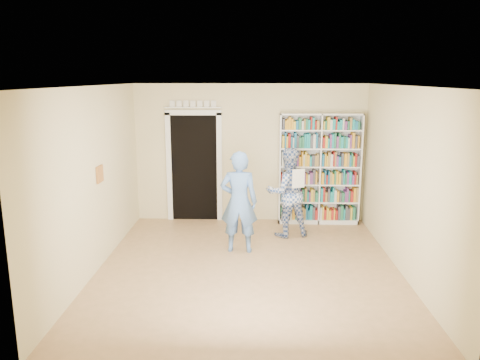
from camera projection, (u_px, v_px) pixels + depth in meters
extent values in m
plane|color=#977449|center=(248.00, 269.00, 7.03)|extent=(5.00, 5.00, 0.00)
plane|color=white|center=(249.00, 86.00, 6.45)|extent=(5.00, 5.00, 0.00)
plane|color=beige|center=(250.00, 153.00, 9.18)|extent=(4.50, 0.00, 4.50)
plane|color=beige|center=(94.00, 180.00, 6.80)|extent=(0.00, 5.00, 5.00)
plane|color=beige|center=(406.00, 182.00, 6.68)|extent=(0.00, 5.00, 5.00)
cube|color=white|center=(319.00, 169.00, 9.05)|extent=(1.56, 0.29, 2.15)
cube|color=white|center=(319.00, 169.00, 9.05)|extent=(0.02, 0.29, 2.15)
cube|color=black|center=(194.00, 168.00, 9.26)|extent=(0.90, 0.03, 2.10)
cube|color=white|center=(169.00, 168.00, 9.26)|extent=(0.10, 0.06, 2.20)
cube|color=white|center=(219.00, 169.00, 9.23)|extent=(0.10, 0.06, 2.20)
cube|color=white|center=(193.00, 113.00, 9.01)|extent=(1.10, 0.06, 0.10)
cube|color=white|center=(193.00, 107.00, 8.98)|extent=(1.10, 0.08, 0.02)
cube|color=brown|center=(100.00, 174.00, 6.99)|extent=(0.03, 0.25, 0.25)
imported|color=#557EBF|center=(239.00, 202.00, 7.58)|extent=(0.63, 0.43, 1.68)
imported|color=#2C4888|center=(287.00, 192.00, 8.34)|extent=(0.90, 0.77, 1.61)
cube|color=white|center=(298.00, 178.00, 8.05)|extent=(0.22, 0.09, 0.33)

